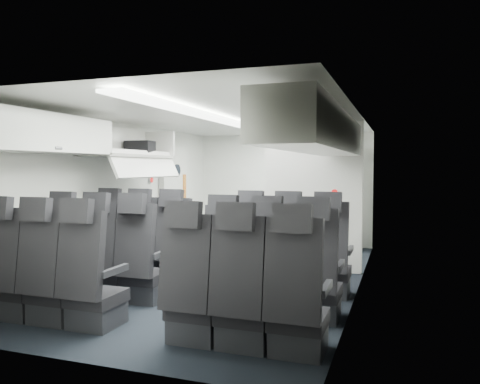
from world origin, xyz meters
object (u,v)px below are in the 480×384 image
Objects in this scene: galley_unit at (330,197)px; seat_row_mid at (184,270)px; flight_attendant at (283,205)px; seat_row_front at (216,255)px; boarding_door at (174,198)px; seat_row_rear at (140,291)px; carry_on_bag at (140,149)px.

seat_row_mid is at bearing -102.88° from galley_unit.
seat_row_mid is 4.30m from galley_unit.
seat_row_front is at bearing 177.82° from flight_attendant.
boarding_door reaches higher than seat_row_front.
seat_row_mid is 3.01m from flight_attendant.
seat_row_rear is at bearing -177.43° from flight_attendant.
seat_row_mid is at bearing 90.00° from seat_row_rear.
carry_on_bag is at bearing 120.80° from seat_row_rear.
galley_unit is at bearing 77.12° from seat_row_mid.
seat_row_front is 8.74× the size of carry_on_bag.
flight_attendant is (0.37, 2.95, 0.49)m from seat_row_mid.
carry_on_bag is (0.24, -1.54, 0.82)m from boarding_door.
seat_row_front is at bearing 90.00° from seat_row_mid.
seat_row_mid is at bearing -61.23° from boarding_door.
flight_attendant is (-0.58, -1.21, -0.06)m from galley_unit.
seat_row_mid is 8.74× the size of carry_on_bag.
boarding_door is 1.04× the size of flight_attendant.
flight_attendant is at bearing -1.14° from boarding_door.
seat_row_mid is 1.87× the size of flight_attendant.
carry_on_bag reaches higher than seat_row_mid.
seat_row_rear is (0.00, -1.80, 0.00)m from seat_row_front.
galley_unit reaches higher than seat_row_mid.
galley_unit is 3.68m from carry_on_bag.
boarding_door is 1.76m from carry_on_bag.
galley_unit is (0.95, 4.15, 0.55)m from seat_row_mid.
seat_row_rear is at bearing -90.00° from seat_row_front.
seat_row_mid is at bearing -50.07° from carry_on_bag.
seat_row_front is 1.00× the size of seat_row_rear.
flight_attendant is 4.68× the size of carry_on_bag.
flight_attendant is at bearing 84.50° from seat_row_rear.
carry_on_bag is at bearing 158.57° from seat_row_front.
seat_row_rear is at bearing -90.00° from seat_row_mid.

